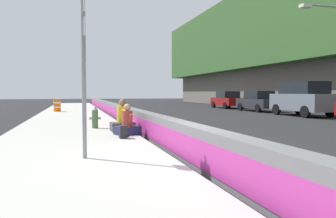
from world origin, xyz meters
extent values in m
plane|color=#232326|center=(0.00, 0.00, 0.00)|extent=(160.00, 160.00, 0.00)
cube|color=#B5B2A8|center=(0.00, 2.65, 0.07)|extent=(80.00, 4.40, 0.14)
cube|color=slate|center=(0.00, 0.00, 0.42)|extent=(76.00, 0.44, 0.85)
cube|color=#B2338C|center=(0.00, 0.23, 0.38)|extent=(74.48, 0.01, 0.54)
cylinder|color=gray|center=(0.48, 2.31, 1.94)|extent=(0.09, 0.09, 3.60)
cube|color=white|center=(0.48, 2.29, 3.44)|extent=(0.44, 0.02, 0.36)
cube|color=black|center=(0.48, 2.28, 3.44)|extent=(0.30, 0.01, 0.10)
cube|color=white|center=(0.48, 2.29, 2.94)|extent=(0.44, 0.02, 0.36)
cube|color=black|center=(0.48, 2.28, 2.94)|extent=(0.30, 0.01, 0.10)
cylinder|color=#47663D|center=(6.51, 1.72, 0.50)|extent=(0.24, 0.24, 0.72)
cone|color=gray|center=(6.51, 1.72, 0.94)|extent=(0.26, 0.26, 0.16)
cylinder|color=gray|center=(6.51, 1.55, 0.54)|extent=(0.10, 0.12, 0.10)
cylinder|color=gray|center=(6.51, 1.89, 0.54)|extent=(0.10, 0.12, 0.10)
cube|color=#23284C|center=(4.15, 0.80, 0.28)|extent=(0.85, 0.92, 0.28)
cylinder|color=#AD3D33|center=(4.15, 0.80, 0.69)|extent=(0.36, 0.36, 0.53)
sphere|color=tan|center=(4.15, 0.80, 1.07)|extent=(0.23, 0.23, 0.23)
cylinder|color=#AD3D33|center=(4.34, 0.87, 0.63)|extent=(0.30, 0.21, 0.47)
cylinder|color=#AD3D33|center=(3.97, 0.74, 0.63)|extent=(0.30, 0.21, 0.47)
cube|color=#424247|center=(5.25, 0.81, 0.30)|extent=(0.75, 0.88, 0.32)
cylinder|color=gold|center=(5.25, 0.81, 0.76)|extent=(0.41, 0.41, 0.60)
sphere|color=#8E6647|center=(5.25, 0.81, 1.19)|extent=(0.26, 0.26, 0.26)
cylinder|color=gold|center=(5.47, 0.82, 0.70)|extent=(0.31, 0.15, 0.53)
cylinder|color=gold|center=(5.03, 0.80, 0.70)|extent=(0.31, 0.15, 0.53)
cube|color=#232328|center=(3.33, 1.07, 0.34)|extent=(0.32, 0.22, 0.40)
cube|color=#232328|center=(3.33, 0.93, 0.28)|extent=(0.22, 0.06, 0.20)
cylinder|color=orange|center=(19.09, 3.75, 0.61)|extent=(0.52, 0.52, 0.95)
cylinder|color=white|center=(19.09, 3.75, 0.80)|extent=(0.54, 0.54, 0.10)
cylinder|color=white|center=(19.09, 3.75, 0.47)|extent=(0.54, 0.54, 0.10)
cylinder|color=#9E9EA3|center=(9.93, -12.24, 6.88)|extent=(0.12, 2.59, 0.12)
cube|color=silver|center=(9.93, -10.95, 6.78)|extent=(0.44, 0.64, 0.20)
cube|color=slate|center=(11.50, -12.11, 0.93)|extent=(4.86, 2.07, 1.10)
cube|color=black|center=(11.40, -12.10, 1.88)|extent=(3.15, 1.82, 0.80)
cylinder|color=black|center=(13.06, -11.23, 0.38)|extent=(0.77, 0.24, 0.76)
cylinder|color=black|center=(13.01, -13.08, 0.38)|extent=(0.77, 0.24, 0.76)
cylinder|color=black|center=(9.99, -11.14, 0.38)|extent=(0.77, 0.24, 0.76)
cylinder|color=black|center=(9.94, -12.98, 0.38)|extent=(0.77, 0.24, 0.76)
cube|color=#28282D|center=(17.20, -12.32, 0.69)|extent=(4.52, 1.86, 0.72)
cube|color=black|center=(17.10, -12.32, 1.38)|extent=(2.22, 1.65, 0.66)
cylinder|color=black|center=(18.65, -11.47, 0.33)|extent=(0.66, 0.23, 0.66)
cylinder|color=black|center=(18.63, -13.20, 0.33)|extent=(0.66, 0.23, 0.66)
cylinder|color=black|center=(15.77, -11.44, 0.33)|extent=(0.66, 0.23, 0.66)
cylinder|color=black|center=(15.75, -13.16, 0.33)|extent=(0.66, 0.23, 0.66)
cube|color=maroon|center=(22.85, -12.30, 0.69)|extent=(4.55, 1.92, 0.72)
cube|color=black|center=(22.75, -12.30, 1.38)|extent=(2.24, 1.68, 0.66)
cylinder|color=black|center=(24.31, -11.48, 0.33)|extent=(0.67, 0.24, 0.66)
cylinder|color=black|center=(24.27, -13.21, 0.33)|extent=(0.67, 0.24, 0.66)
cylinder|color=black|center=(21.43, -11.40, 0.33)|extent=(0.67, 0.24, 0.66)
cylinder|color=black|center=(21.39, -13.13, 0.33)|extent=(0.67, 0.24, 0.66)
camera|label=1|loc=(-6.65, 2.52, 1.55)|focal=34.51mm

